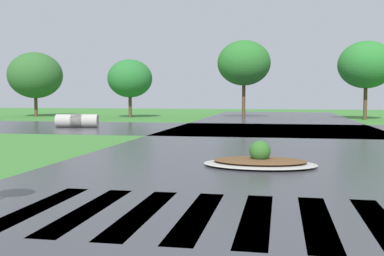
% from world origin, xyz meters
% --- Properties ---
extents(asphalt_roadway, '(11.41, 80.00, 0.01)m').
position_xyz_m(asphalt_roadway, '(0.00, 10.00, 0.00)').
color(asphalt_roadway, '#35353A').
rests_on(asphalt_roadway, ground).
extents(asphalt_cross_road, '(90.00, 10.27, 0.01)m').
position_xyz_m(asphalt_cross_road, '(0.00, 22.36, 0.00)').
color(asphalt_cross_road, '#35353A').
rests_on(asphalt_cross_road, ground).
extents(crosswalk_stripes, '(7.65, 3.20, 0.01)m').
position_xyz_m(crosswalk_stripes, '(0.00, 3.56, 0.00)').
color(crosswalk_stripes, white).
rests_on(crosswalk_stripes, ground).
extents(median_island, '(2.97, 1.99, 0.68)m').
position_xyz_m(median_island, '(-0.17, 8.85, 0.13)').
color(median_island, '#9E9B93').
rests_on(median_island, ground).
extents(drainage_pipe_stack, '(2.50, 1.17, 0.76)m').
position_xyz_m(drainage_pipe_stack, '(-11.23, 22.02, 0.38)').
color(drainage_pipe_stack, '#9E9B93').
rests_on(drainage_pipe_stack, ground).
extents(background_treeline, '(41.82, 5.26, 6.32)m').
position_xyz_m(background_treeline, '(-3.18, 34.59, 3.88)').
color(background_treeline, '#4C3823').
rests_on(background_treeline, ground).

